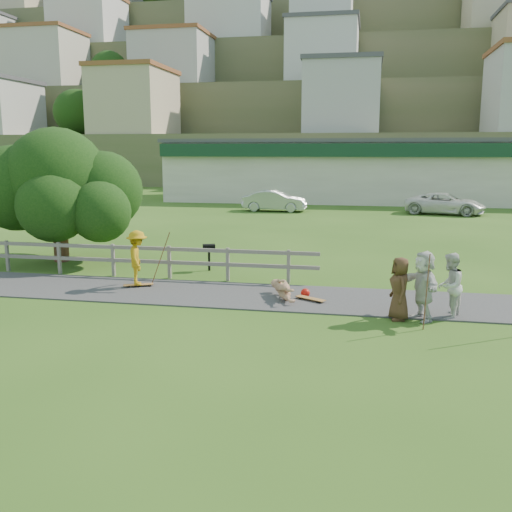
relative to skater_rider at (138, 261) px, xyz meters
The scene contains 19 objects.
ground 3.25m from the skater_rider, 36.63° to the right, with size 260.00×260.00×0.00m, color #2E5518.
path 2.68m from the skater_rider, ahead, with size 34.00×3.00×0.04m, color #323335.
fence 2.54m from the skater_rider, 145.77° to the left, with size 15.05×0.10×1.10m.
strip_mall 33.75m from the skater_rider, 78.85° to the left, with size 32.50×10.75×5.10m.
hillside 90.49m from the skater_rider, 88.39° to the left, with size 220.00×67.00×47.50m.
skater_rider is the anchor object (origin of this frame).
skater_fallen 4.70m from the skater_rider, ahead, with size 1.64×0.39×0.60m, color tan.
spectator_a 9.17m from the skater_rider, ahead, with size 0.82×0.64×1.69m, color silver.
spectator_c 8.02m from the skater_rider, 13.88° to the right, with size 0.79×0.51×1.61m, color #4D321F.
spectator_d 8.57m from the skater_rider, 12.46° to the right, with size 1.65×0.52×1.78m, color silver.
car_silver 22.96m from the skater_rider, 88.53° to the left, with size 1.54×4.41×1.45m, color #B0B4B8.
car_white 26.15m from the skater_rider, 62.69° to the left, with size 2.36×5.12×1.42m, color silver.
tree 5.90m from the skater_rider, 142.58° to the left, with size 6.16×6.16×4.08m, color black, non-canonical shape.
bbq 3.28m from the skater_rider, 63.11° to the left, with size 0.43×0.33×0.94m, color black, non-canonical shape.
longboard_rider 0.80m from the skater_rider, ahead, with size 0.91×0.22×0.10m, color olive, non-canonical shape.
longboard_fallen 5.53m from the skater_rider, ahead, with size 0.91×0.22×0.10m, color olive, non-canonical shape.
helmet 5.29m from the skater_rider, ahead, with size 0.27×0.27×0.27m, color red.
pole_rider 0.72m from the skater_rider, 33.69° to the left, with size 0.03×0.03×1.84m, color brown.
pole_spec_left 8.78m from the skater_rider, 17.67° to the right, with size 0.03×0.03×1.85m, color brown.
Camera 1 is at (4.39, -14.39, 4.24)m, focal length 40.00 mm.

